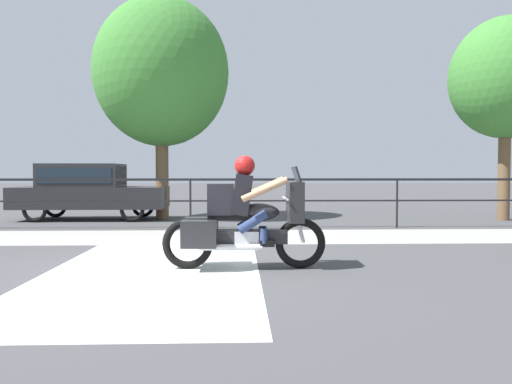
% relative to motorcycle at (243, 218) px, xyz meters
% --- Properties ---
extents(ground_plane, '(120.00, 120.00, 0.00)m').
position_rel_motorcycle_xyz_m(ground_plane, '(-1.24, 0.10, -0.71)').
color(ground_plane, '#424244').
extents(sidewalk_band, '(44.00, 2.40, 0.01)m').
position_rel_motorcycle_xyz_m(sidewalk_band, '(-1.24, 3.50, -0.71)').
color(sidewalk_band, '#99968E').
rests_on(sidewalk_band, ground).
extents(crosswalk_band, '(2.89, 6.00, 0.01)m').
position_rel_motorcycle_xyz_m(crosswalk_band, '(-1.23, -0.10, -0.71)').
color(crosswalk_band, silver).
rests_on(crosswalk_band, ground).
extents(fence_railing, '(36.00, 0.05, 1.23)m').
position_rel_motorcycle_xyz_m(fence_railing, '(-1.24, 5.17, 0.25)').
color(fence_railing, black).
rests_on(fence_railing, ground).
extents(motorcycle, '(2.31, 0.76, 1.60)m').
position_rel_motorcycle_xyz_m(motorcycle, '(0.00, 0.00, 0.00)').
color(motorcycle, black).
rests_on(motorcycle, ground).
extents(parked_car, '(4.29, 1.68, 1.62)m').
position_rel_motorcycle_xyz_m(parked_car, '(-4.45, 7.59, 0.21)').
color(parked_car, '#232326').
rests_on(parked_car, ground).
extents(tree_behind_sign, '(3.12, 3.12, 5.79)m').
position_rel_motorcycle_xyz_m(tree_behind_sign, '(7.54, 7.02, 3.33)').
color(tree_behind_sign, brown).
rests_on(tree_behind_sign, ground).
extents(tree_behind_car, '(3.92, 3.92, 6.45)m').
position_rel_motorcycle_xyz_m(tree_behind_car, '(-2.32, 7.71, 3.57)').
color(tree_behind_car, brown).
rests_on(tree_behind_car, ground).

